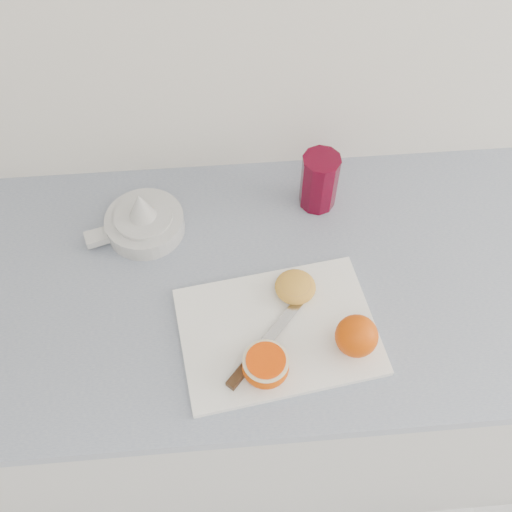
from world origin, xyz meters
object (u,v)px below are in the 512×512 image
object	(u,v)px
half_orange	(266,366)
red_tumbler	(319,183)
cutting_board	(278,331)
counter	(255,369)
citrus_juicer	(144,221)

from	to	relation	value
half_orange	red_tumbler	distance (m)	0.41
cutting_board	half_orange	xyz separation A→B (m)	(-0.03, -0.08, 0.03)
counter	half_orange	distance (m)	0.52
half_orange	red_tumbler	xyz separation A→B (m)	(0.15, 0.38, 0.02)
citrus_juicer	cutting_board	bearing A→B (deg)	-46.19
citrus_juicer	red_tumbler	size ratio (longest dim) A/B	1.56
red_tumbler	half_orange	bearing A→B (deg)	-110.75
cutting_board	citrus_juicer	xyz separation A→B (m)	(-0.25, 0.26, 0.02)
counter	citrus_juicer	bearing A→B (deg)	148.87
cutting_board	citrus_juicer	world-z (taller)	citrus_juicer
citrus_juicer	half_orange	bearing A→B (deg)	-57.31
cutting_board	half_orange	world-z (taller)	half_orange
cutting_board	citrus_juicer	bearing A→B (deg)	133.81
counter	cutting_board	xyz separation A→B (m)	(0.03, -0.13, 0.45)
counter	citrus_juicer	size ratio (longest dim) A/B	12.13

